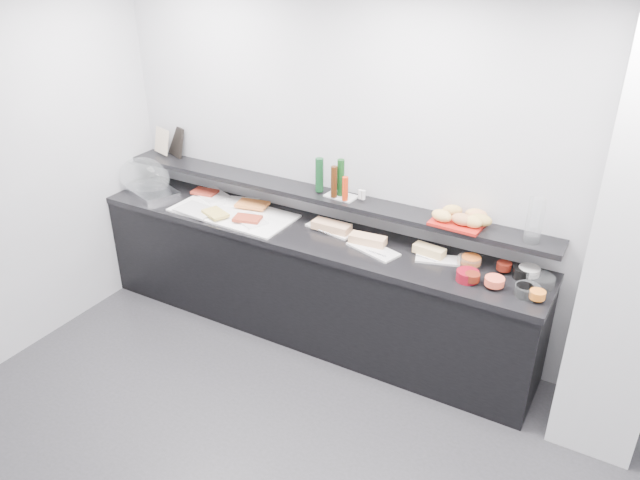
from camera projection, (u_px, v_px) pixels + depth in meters
The scene contains 56 objects.
back_wall at pixel (413, 180), 4.42m from camera, with size 5.00×0.02×2.70m, color #A9ABB0.
ceiling at pixel (230, 13), 2.26m from camera, with size 5.00×5.00×0.00m, color white.
column at pixel (639, 250), 3.49m from camera, with size 0.50×0.50×2.70m, color silver.
buffet_cabinet at pixel (308, 285), 4.93m from camera, with size 3.60×0.60×0.85m, color black.
counter_top at pixel (308, 234), 4.72m from camera, with size 3.62×0.62×0.05m, color black.
wall_shelf at pixel (319, 195), 4.74m from camera, with size 3.60×0.25×0.04m, color black.
cloche_base at pixel (152, 191), 5.34m from camera, with size 0.46×0.31×0.04m, color silver.
cloche_dome at pixel (144, 177), 5.35m from camera, with size 0.46×0.30×0.34m, color white.
linen_runner at pixel (233, 213), 4.98m from camera, with size 1.00×0.47×0.01m, color white.
platter_meat_a at pixel (212, 195), 5.26m from camera, with size 0.31×0.21×0.01m, color white.
food_meat_a at pixel (205, 192), 5.27m from camera, with size 0.21×0.13×0.02m, color maroon.
platter_salmon at pixel (242, 202), 5.13m from camera, with size 0.26×0.17×0.01m, color white.
food_salmon at pixel (252, 204), 5.04m from camera, with size 0.25×0.16×0.02m, color orange.
platter_cheese at pixel (197, 210), 4.99m from camera, with size 0.33×0.22×0.01m, color silver.
food_cheese at pixel (215, 213), 4.89m from camera, with size 0.21×0.14×0.02m, color gold.
platter_meat_b at pixel (250, 220), 4.82m from camera, with size 0.26×0.17×0.01m, color white.
food_meat_b at pixel (247, 218), 4.81m from camera, with size 0.21×0.13×0.02m, color maroon.
sandwich_plate_left at pixel (332, 229), 4.73m from camera, with size 0.39×0.17×0.01m, color white.
sandwich_food_left at pixel (331, 226), 4.67m from camera, with size 0.30×0.11×0.06m, color tan.
tongs_left at pixel (324, 232), 4.65m from camera, with size 0.01×0.01×0.16m, color #A8ABAF.
sandwich_plate_mid at pixel (373, 249), 4.43m from camera, with size 0.39×0.17×0.01m, color silver.
sandwich_food_mid at pixel (368, 240), 4.48m from camera, with size 0.26×0.10×0.06m, color tan.
tongs_mid at pixel (376, 253), 4.36m from camera, with size 0.01×0.01×0.16m, color #B0B4B7.
sandwich_plate_right at pixel (438, 259), 4.30m from camera, with size 0.30×0.13×0.01m, color silver.
sandwich_food_right at pixel (429, 250), 4.34m from camera, with size 0.22×0.09×0.06m, color #DDB874.
tongs_right at pixel (426, 258), 4.29m from camera, with size 0.01×0.01×0.16m, color #B9BCC0.
bowl_glass_fruit at pixel (469, 263), 4.20m from camera, with size 0.16×0.16×0.07m, color white.
fill_glass_fruit at pixel (471, 260), 4.21m from camera, with size 0.13×0.13×0.05m, color #CE591C.
bowl_black_jam at pixel (523, 273), 4.09m from camera, with size 0.13×0.13×0.07m, color black.
fill_black_jam at pixel (504, 266), 4.14m from camera, with size 0.10×0.10×0.05m, color #58150C.
bowl_glass_cream at pixel (540, 281), 3.99m from camera, with size 0.18×0.18×0.07m, color white.
fill_glass_cream at pixel (529, 271), 4.08m from camera, with size 0.14×0.14×0.05m, color white.
bowl_red_jam at pixel (467, 276), 4.05m from camera, with size 0.15×0.15×0.07m, color maroon.
fill_red_jam at pixel (472, 277), 4.01m from camera, with size 0.10×0.10×0.05m, color #5D1A0D.
bowl_glass_salmon at pixel (527, 291), 3.89m from camera, with size 0.16×0.16×0.07m, color white.
fill_glass_salmon at pixel (495, 281), 3.97m from camera, with size 0.13×0.13×0.05m, color #F65A3C.
bowl_black_fruit at pixel (524, 290), 3.89m from camera, with size 0.10×0.10×0.07m, color black.
fill_black_fruit at pixel (537, 295), 3.83m from camera, with size 0.10×0.10×0.05m, color orange.
framed_print at pixel (176, 141), 5.41m from camera, with size 0.23×0.02×0.26m, color black.
print_art at pixel (162, 141), 5.41m from camera, with size 0.21×0.00×0.22m, color #CDB194.
condiment_tray at pixel (341, 196), 4.65m from camera, with size 0.23×0.14×0.01m, color silver.
bottle_green_a at pixel (319, 175), 4.67m from camera, with size 0.06×0.06×0.26m, color #103B1C.
bottle_brown at pixel (334, 182), 4.57m from camera, with size 0.05×0.05×0.24m, color #391C0A.
bottle_green_b at pixel (341, 178), 4.59m from camera, with size 0.05×0.05×0.28m, color #103C14.
bottle_hot at pixel (345, 189), 4.53m from camera, with size 0.04×0.04×0.18m, color #BC2D0D.
shaker_salt at pixel (363, 195), 4.57m from camera, with size 0.03×0.03×0.07m, color silver.
shaker_pepper at pixel (360, 194), 4.58m from camera, with size 0.03×0.03×0.07m, color white.
bread_tray at pixel (457, 223), 4.23m from camera, with size 0.35×0.24×0.02m, color #AC1912.
bread_roll_nw at pixel (452, 211), 4.29m from camera, with size 0.14×0.09×0.08m, color tan.
bread_roll_n at pixel (476, 215), 4.23m from camera, with size 0.15×0.09×0.08m, color tan.
bread_roll_ne at pixel (478, 215), 4.22m from camera, with size 0.13×0.08×0.08m, color #D0844F.
bread_roll_sw at pixel (442, 216), 4.22m from camera, with size 0.15×0.10×0.08m, color #D6A551.
bread_roll_s at pixel (462, 219), 4.17m from camera, with size 0.15×0.10×0.08m, color #B17143.
bread_roll_se at pixel (473, 222), 4.13m from camera, with size 0.13×0.08×0.08m, color tan.
bread_roll_mide at pixel (481, 220), 4.16m from camera, with size 0.15×0.10×0.08m, color #AD8A42.
carafe at pixel (535, 221), 3.94m from camera, with size 0.11×0.11×0.30m, color white.
Camera 1 is at (1.47, -1.91, 3.01)m, focal length 35.00 mm.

